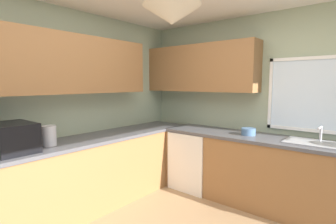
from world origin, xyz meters
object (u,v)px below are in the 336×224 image
object	(u,v)px
dishwasher	(195,159)
kettle	(49,136)
bowl	(248,132)
microwave	(12,138)
sink_assembly	(318,143)

from	to	relation	value
dishwasher	kettle	distance (m)	2.09
dishwasher	bowl	xyz separation A→B (m)	(0.80, 0.03, 0.52)
kettle	bowl	bearing A→B (deg)	53.39
kettle	bowl	world-z (taller)	kettle
dishwasher	microwave	world-z (taller)	microwave
microwave	bowl	size ratio (longest dim) A/B	2.66
dishwasher	bowl	world-z (taller)	bowl
dishwasher	sink_assembly	bearing A→B (deg)	1.28
microwave	sink_assembly	size ratio (longest dim) A/B	0.71
dishwasher	microwave	distance (m)	2.44
dishwasher	kettle	bearing A→B (deg)	-108.56
microwave	kettle	bearing A→B (deg)	86.77
bowl	microwave	bearing A→B (deg)	-122.48
microwave	kettle	distance (m)	0.36
sink_assembly	bowl	world-z (taller)	sink_assembly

